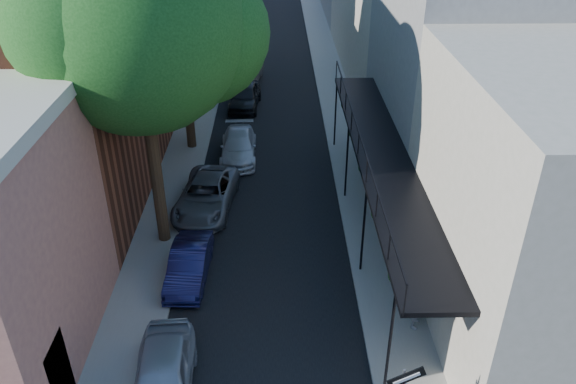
{
  "coord_description": "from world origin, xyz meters",
  "views": [
    {
      "loc": [
        0.49,
        -7.39,
        12.23
      ],
      "look_at": [
        0.81,
        8.75,
        2.8
      ],
      "focal_mm": 35.0,
      "sensor_mm": 36.0,
      "label": 1
    }
  ],
  "objects_px": {
    "parked_car_a": "(163,378)",
    "parked_car_d": "(239,146)",
    "pedestrian": "(418,300)",
    "parked_car_b": "(189,264)",
    "parked_car_c": "(206,195)",
    "parked_car_g": "(234,50)",
    "parked_car_e": "(245,96)",
    "oak_near": "(152,27)",
    "oak_mid": "(188,1)",
    "parked_car_f": "(248,72)"
  },
  "relations": [
    {
      "from": "pedestrian",
      "to": "oak_mid",
      "type": "bearing_deg",
      "value": 49.48
    },
    {
      "from": "parked_car_c",
      "to": "parked_car_d",
      "type": "relative_size",
      "value": 1.12
    },
    {
      "from": "parked_car_c",
      "to": "parked_car_e",
      "type": "relative_size",
      "value": 1.13
    },
    {
      "from": "parked_car_b",
      "to": "parked_car_f",
      "type": "bearing_deg",
      "value": 88.86
    },
    {
      "from": "parked_car_e",
      "to": "parked_car_a",
      "type": "bearing_deg",
      "value": -89.14
    },
    {
      "from": "parked_car_b",
      "to": "parked_car_c",
      "type": "relative_size",
      "value": 0.76
    },
    {
      "from": "parked_car_c",
      "to": "parked_car_f",
      "type": "bearing_deg",
      "value": 92.5
    },
    {
      "from": "parked_car_c",
      "to": "parked_car_e",
      "type": "distance_m",
      "value": 11.15
    },
    {
      "from": "parked_car_a",
      "to": "oak_mid",
      "type": "bearing_deg",
      "value": 89.63
    },
    {
      "from": "parked_car_a",
      "to": "pedestrian",
      "type": "xyz_separation_m",
      "value": [
        7.18,
        2.43,
        0.42
      ]
    },
    {
      "from": "parked_car_c",
      "to": "parked_car_g",
      "type": "relative_size",
      "value": 0.91
    },
    {
      "from": "oak_mid",
      "to": "parked_car_b",
      "type": "bearing_deg",
      "value": -85.26
    },
    {
      "from": "parked_car_b",
      "to": "oak_mid",
      "type": "bearing_deg",
      "value": 96.9
    },
    {
      "from": "parked_car_e",
      "to": "oak_near",
      "type": "bearing_deg",
      "value": -94.38
    },
    {
      "from": "parked_car_b",
      "to": "pedestrian",
      "type": "xyz_separation_m",
      "value": [
        7.15,
        -2.53,
        0.52
      ]
    },
    {
      "from": "parked_car_b",
      "to": "parked_car_g",
      "type": "relative_size",
      "value": 0.69
    },
    {
      "from": "parked_car_e",
      "to": "parked_car_f",
      "type": "relative_size",
      "value": 0.96
    },
    {
      "from": "parked_car_d",
      "to": "pedestrian",
      "type": "relative_size",
      "value": 2.11
    },
    {
      "from": "oak_near",
      "to": "parked_car_d",
      "type": "xyz_separation_m",
      "value": [
        1.97,
        6.63,
        -7.28
      ]
    },
    {
      "from": "parked_car_b",
      "to": "parked_car_g",
      "type": "distance_m",
      "value": 24.93
    },
    {
      "from": "oak_near",
      "to": "parked_car_b",
      "type": "bearing_deg",
      "value": -71.75
    },
    {
      "from": "parked_car_e",
      "to": "pedestrian",
      "type": "distance_m",
      "value": 19.08
    },
    {
      "from": "parked_car_b",
      "to": "parked_car_e",
      "type": "distance_m",
      "value": 15.61
    },
    {
      "from": "parked_car_f",
      "to": "pedestrian",
      "type": "distance_m",
      "value": 23.32
    },
    {
      "from": "oak_near",
      "to": "parked_car_b",
      "type": "height_order",
      "value": "oak_near"
    },
    {
      "from": "parked_car_b",
      "to": "parked_car_d",
      "type": "bearing_deg",
      "value": 84.94
    },
    {
      "from": "parked_car_b",
      "to": "parked_car_c",
      "type": "bearing_deg",
      "value": 90.71
    },
    {
      "from": "oak_mid",
      "to": "parked_car_b",
      "type": "distance_m",
      "value": 12.32
    },
    {
      "from": "parked_car_d",
      "to": "parked_car_e",
      "type": "xyz_separation_m",
      "value": [
        0.0,
        6.47,
        0.1
      ]
    },
    {
      "from": "oak_near",
      "to": "parked_car_d",
      "type": "bearing_deg",
      "value": 73.48
    },
    {
      "from": "oak_near",
      "to": "parked_car_f",
      "type": "bearing_deg",
      "value": 83.6
    },
    {
      "from": "oak_mid",
      "to": "parked_car_d",
      "type": "height_order",
      "value": "oak_mid"
    },
    {
      "from": "parked_car_a",
      "to": "parked_car_b",
      "type": "xyz_separation_m",
      "value": [
        0.03,
        4.96,
        -0.1
      ]
    },
    {
      "from": "oak_near",
      "to": "parked_car_c",
      "type": "height_order",
      "value": "oak_near"
    },
    {
      "from": "parked_car_e",
      "to": "parked_car_f",
      "type": "height_order",
      "value": "parked_car_f"
    },
    {
      "from": "parked_car_d",
      "to": "parked_car_g",
      "type": "distance_m",
      "value": 15.87
    },
    {
      "from": "parked_car_g",
      "to": "pedestrian",
      "type": "distance_m",
      "value": 28.39
    },
    {
      "from": "oak_near",
      "to": "parked_car_f",
      "type": "height_order",
      "value": "oak_near"
    },
    {
      "from": "parked_car_g",
      "to": "parked_car_d",
      "type": "bearing_deg",
      "value": -89.73
    },
    {
      "from": "parked_car_g",
      "to": "parked_car_f",
      "type": "bearing_deg",
      "value": -80.37
    },
    {
      "from": "parked_car_e",
      "to": "parked_car_d",
      "type": "bearing_deg",
      "value": -85.84
    },
    {
      "from": "oak_mid",
      "to": "pedestrian",
      "type": "height_order",
      "value": "oak_mid"
    },
    {
      "from": "parked_car_a",
      "to": "parked_car_d",
      "type": "relative_size",
      "value": 0.97
    },
    {
      "from": "oak_near",
      "to": "parked_car_g",
      "type": "relative_size",
      "value": 2.26
    },
    {
      "from": "parked_car_a",
      "to": "parked_car_d",
      "type": "bearing_deg",
      "value": 81.72
    },
    {
      "from": "parked_car_d",
      "to": "pedestrian",
      "type": "xyz_separation_m",
      "value": [
        6.0,
        -11.63,
        0.5
      ]
    },
    {
      "from": "parked_car_e",
      "to": "pedestrian",
      "type": "bearing_deg",
      "value": -67.51
    },
    {
      "from": "parked_car_d",
      "to": "parked_car_g",
      "type": "bearing_deg",
      "value": 93.2
    },
    {
      "from": "parked_car_b",
      "to": "pedestrian",
      "type": "distance_m",
      "value": 7.61
    },
    {
      "from": "parked_car_d",
      "to": "parked_car_e",
      "type": "bearing_deg",
      "value": 88.87
    }
  ]
}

